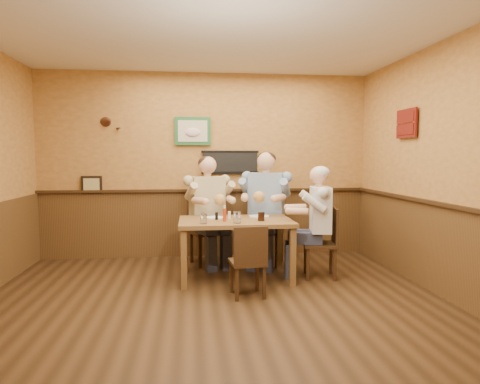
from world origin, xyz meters
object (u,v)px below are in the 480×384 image
object	(u,v)px
chair_back_right	(266,229)
water_glass_left	(203,219)
salt_shaker	(229,215)
chair_right_end	(320,243)
chair_near_side	(247,260)
water_glass_mid	(237,217)
diner_tan_shirt	(207,216)
diner_white_elder	(320,228)
chair_back_left	(207,230)
pepper_shaker	(217,216)
hot_sauce_bottle	(225,214)
diner_blue_polo	(266,214)
dining_table	(236,227)
cola_tumbler	(261,216)

from	to	relation	value
chair_back_right	water_glass_left	xyz separation A→B (m)	(-0.93, -0.98, 0.31)
water_glass_left	salt_shaker	size ratio (longest dim) A/B	1.30
chair_back_right	water_glass_left	world-z (taller)	chair_back_right
chair_right_end	chair_near_side	bearing A→B (deg)	-47.58
water_glass_left	water_glass_mid	world-z (taller)	water_glass_mid
chair_right_end	diner_tan_shirt	xyz separation A→B (m)	(-1.40, 0.84, 0.25)
diner_white_elder	water_glass_mid	size ratio (longest dim) A/B	9.49
chair_back_left	pepper_shaker	size ratio (longest dim) A/B	10.48
chair_back_left	hot_sauce_bottle	bearing A→B (deg)	-97.93
diner_blue_polo	hot_sauce_bottle	xyz separation A→B (m)	(-0.66, -0.83, 0.12)
chair_right_end	salt_shaker	xyz separation A→B (m)	(-1.14, 0.15, 0.35)
diner_blue_polo	hot_sauce_bottle	distance (m)	1.07
hot_sauce_bottle	salt_shaker	size ratio (longest dim) A/B	1.94
dining_table	chair_near_side	bearing A→B (deg)	-85.28
chair_back_left	chair_near_side	bearing A→B (deg)	-94.29
dining_table	chair_right_end	size ratio (longest dim) A/B	1.57
water_glass_mid	cola_tumbler	distance (m)	0.34
chair_right_end	water_glass_left	xyz separation A→B (m)	(-1.48, -0.23, 0.37)
dining_table	chair_back_right	world-z (taller)	chair_back_right
chair_right_end	hot_sauce_bottle	bearing A→B (deg)	-76.00
chair_near_side	salt_shaker	bearing A→B (deg)	-86.40
chair_near_side	water_glass_left	distance (m)	0.74
chair_right_end	dining_table	bearing A→B (deg)	-82.73
diner_blue_polo	pepper_shaker	world-z (taller)	diner_blue_polo
chair_back_right	water_glass_left	distance (m)	1.38
chair_back_right	diner_blue_polo	xyz separation A→B (m)	(0.00, 0.00, 0.22)
pepper_shaker	cola_tumbler	bearing A→B (deg)	-15.58
chair_back_right	chair_near_side	bearing A→B (deg)	-86.24
diner_white_elder	diner_tan_shirt	bearing A→B (deg)	-110.57
water_glass_mid	water_glass_left	bearing A→B (deg)	-178.82
diner_white_elder	hot_sauce_bottle	world-z (taller)	diner_white_elder
diner_white_elder	hot_sauce_bottle	bearing A→B (deg)	-76.00
chair_right_end	hot_sauce_bottle	xyz separation A→B (m)	(-1.22, -0.08, 0.39)
chair_back_right	hot_sauce_bottle	distance (m)	1.12
diner_blue_polo	hot_sauce_bottle	world-z (taller)	diner_blue_polo
pepper_shaker	salt_shaker	bearing A→B (deg)	24.44
chair_right_end	hot_sauce_bottle	distance (m)	1.29
water_glass_left	cola_tumbler	distance (m)	0.73
cola_tumbler	water_glass_mid	bearing A→B (deg)	-155.54
chair_right_end	diner_white_elder	size ratio (longest dim) A/B	0.70
hot_sauce_bottle	salt_shaker	xyz separation A→B (m)	(0.08, 0.23, -0.04)
salt_shaker	diner_tan_shirt	bearing A→B (deg)	110.28
chair_back_left	dining_table	bearing A→B (deg)	-86.21
diner_tan_shirt	diner_blue_polo	distance (m)	0.84
diner_tan_shirt	pepper_shaker	bearing A→B (deg)	-102.28
chair_back_left	water_glass_mid	distance (m)	1.15
diner_blue_polo	diner_white_elder	world-z (taller)	diner_blue_polo
cola_tumbler	pepper_shaker	distance (m)	0.56
chair_right_end	chair_back_right	bearing A→B (deg)	-133.17
cola_tumbler	water_glass_left	bearing A→B (deg)	-168.04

